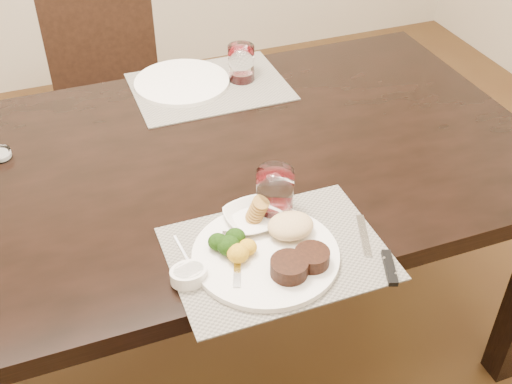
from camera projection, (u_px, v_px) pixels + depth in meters
name	position (u px, v px, depth m)	size (l,w,h in m)	color
ground_plane	(185.00, 351.00, 2.10)	(4.50, 4.50, 0.00)	#442915
dining_table	(167.00, 191.00, 1.69)	(2.00, 1.00, 0.75)	black
chair_far	(111.00, 85.00, 2.48)	(0.42, 0.42, 0.90)	black
placemat_near	(277.00, 253.00, 1.38)	(0.46, 0.34, 0.00)	gray
placemat_far	(210.00, 86.00, 1.96)	(0.46, 0.34, 0.00)	gray
dinner_plate	(273.00, 251.00, 1.36)	(0.32, 0.32, 0.06)	white
napkin_fork	(234.00, 261.00, 1.35)	(0.16, 0.20, 0.02)	white
steak_knife	(383.00, 260.00, 1.36)	(0.06, 0.23, 0.01)	silver
cracker_bowl	(254.00, 218.00, 1.45)	(0.14, 0.14, 0.06)	white
sauce_ramekin	(189.00, 274.00, 1.31)	(0.08, 0.12, 0.06)	white
wine_glass_near	(275.00, 195.00, 1.46)	(0.08, 0.08, 0.12)	white
far_plate	(182.00, 82.00, 1.97)	(0.29, 0.29, 0.01)	white
wine_glass_far	(241.00, 65.00, 1.96)	(0.08, 0.08, 0.11)	white
salt_cellar	(1.00, 155.00, 1.66)	(0.05, 0.05, 0.02)	white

